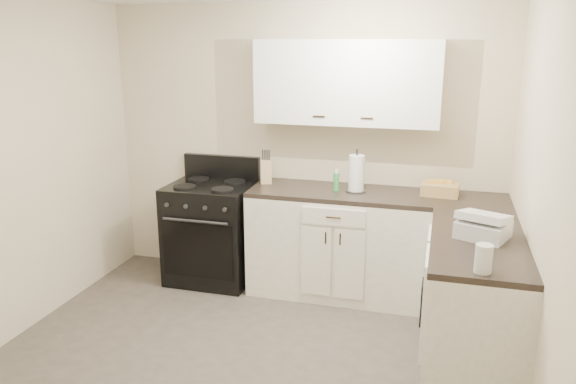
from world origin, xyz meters
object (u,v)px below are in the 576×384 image
(paper_towel, at_px, (356,174))
(countertop_grill, at_px, (483,229))
(knife_block, at_px, (266,172))
(wicker_basket, at_px, (440,190))
(stove, at_px, (212,232))

(paper_towel, xyz_separation_m, countertop_grill, (0.97, -0.91, -0.10))
(knife_block, distance_m, wicker_basket, 1.51)
(wicker_basket, height_order, countertop_grill, countertop_grill)
(countertop_grill, bearing_deg, wicker_basket, 128.34)
(stove, relative_size, knife_block, 4.26)
(stove, xyz_separation_m, knife_block, (0.50, 0.10, 0.59))
(stove, bearing_deg, paper_towel, 1.56)
(paper_towel, height_order, countertop_grill, paper_towel)
(paper_towel, bearing_deg, knife_block, 175.28)
(paper_towel, distance_m, wicker_basket, 0.70)
(stove, height_order, paper_towel, paper_towel)
(paper_towel, relative_size, wicker_basket, 1.05)
(stove, height_order, wicker_basket, wicker_basket)
(stove, relative_size, countertop_grill, 3.05)
(knife_block, bearing_deg, stove, 172.81)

